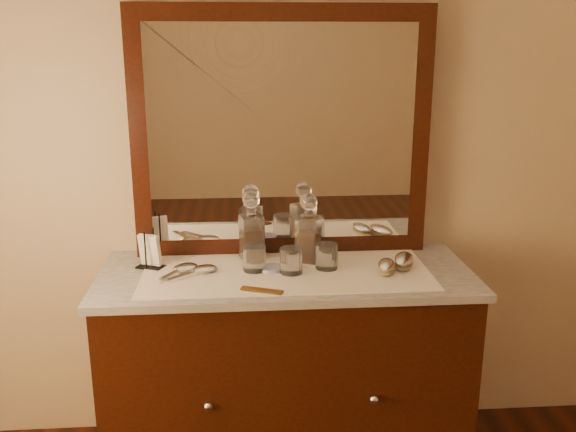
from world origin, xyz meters
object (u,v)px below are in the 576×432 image
at_px(dresser_cabinet, 286,372).
at_px(hand_mirror_outer, 182,269).
at_px(napkin_rack, 150,252).
at_px(brush_near, 386,267).
at_px(decanter_right, 308,235).
at_px(hand_mirror_inner, 200,270).
at_px(mirror_frame, 282,133).
at_px(decanter_left, 252,233).
at_px(comb, 262,290).
at_px(brush_far, 404,261).
at_px(pin_dish, 272,269).

relative_size(dresser_cabinet, hand_mirror_outer, 6.51).
distance_m(napkin_rack, hand_mirror_outer, 0.15).
bearing_deg(hand_mirror_outer, brush_near, -4.68).
bearing_deg(decanter_right, hand_mirror_inner, -166.13).
bearing_deg(mirror_frame, decanter_left, -141.54).
bearing_deg(dresser_cabinet, hand_mirror_outer, 177.29).
height_order(comb, brush_near, brush_near).
relative_size(mirror_frame, hand_mirror_inner, 5.98).
xyz_separation_m(comb, decanter_left, (-0.03, 0.35, 0.10)).
height_order(brush_far, hand_mirror_inner, brush_far).
bearing_deg(mirror_frame, hand_mirror_outer, -150.53).
bearing_deg(decanter_right, hand_mirror_outer, -170.23).
relative_size(mirror_frame, decanter_right, 4.28).
distance_m(brush_near, brush_far, 0.10).
relative_size(pin_dish, comb, 0.56).
height_order(brush_far, hand_mirror_outer, brush_far).
bearing_deg(napkin_rack, dresser_cabinet, -8.54).
bearing_deg(decanter_left, mirror_frame, 38.46).
bearing_deg(brush_far, hand_mirror_outer, 179.11).
bearing_deg(pin_dish, dresser_cabinet, -0.73).
relative_size(pin_dish, hand_mirror_outer, 0.40).
xyz_separation_m(pin_dish, napkin_rack, (-0.47, 0.08, 0.05)).
height_order(mirror_frame, napkin_rack, mirror_frame).
relative_size(decanter_left, hand_mirror_outer, 1.32).
distance_m(mirror_frame, comb, 0.67).
relative_size(decanter_left, brush_near, 1.79).
xyz_separation_m(dresser_cabinet, brush_far, (0.46, 0.01, 0.47)).
bearing_deg(hand_mirror_outer, brush_far, -0.89).
xyz_separation_m(dresser_cabinet, decanter_left, (-0.13, 0.14, 0.55)).
xyz_separation_m(dresser_cabinet, hand_mirror_inner, (-0.33, -0.00, 0.45)).
distance_m(hand_mirror_outer, hand_mirror_inner, 0.07).
height_order(decanter_left, decanter_right, decanter_left).
bearing_deg(mirror_frame, brush_near, -37.11).
bearing_deg(pin_dish, brush_near, -5.99).
bearing_deg(pin_dish, decanter_left, 117.70).
bearing_deg(brush_near, hand_mirror_outer, 175.32).
relative_size(dresser_cabinet, comb, 9.08).
height_order(dresser_cabinet, decanter_right, decanter_right).
bearing_deg(napkin_rack, pin_dish, -9.42).
xyz_separation_m(comb, hand_mirror_inner, (-0.23, 0.20, 0.00)).
bearing_deg(decanter_left, dresser_cabinet, -47.93).
distance_m(decanter_left, brush_far, 0.61).
relative_size(decanter_right, brush_far, 1.58).
bearing_deg(brush_far, brush_near, -147.85).
distance_m(decanter_right, brush_near, 0.34).
distance_m(mirror_frame, pin_dish, 0.55).
distance_m(napkin_rack, decanter_left, 0.41).
height_order(dresser_cabinet, brush_far, brush_far).
bearing_deg(mirror_frame, napkin_rack, -162.57).
relative_size(mirror_frame, decanter_left, 4.24).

